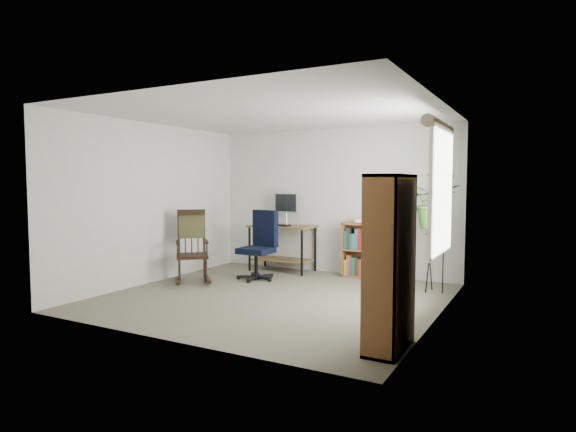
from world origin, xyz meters
The scene contains 18 objects.
floor centered at (0.00, 0.00, 0.00)m, with size 4.20×4.00×0.00m, color slate.
ceiling centered at (0.00, 0.00, 2.40)m, with size 4.20×4.00×0.00m, color silver.
wall_back centered at (0.00, 2.00, 1.20)m, with size 4.20×0.00×2.40m, color silver.
wall_front centered at (0.00, -2.00, 1.20)m, with size 4.20×0.00×2.40m, color silver.
wall_left centered at (-2.10, 0.00, 1.20)m, with size 0.00×4.00×2.40m, color silver.
wall_right centered at (2.10, 0.00, 1.20)m, with size 0.00×4.00×2.40m, color silver.
window centered at (2.06, 0.30, 1.40)m, with size 0.12×1.20×1.50m, color white, non-canonical shape.
desk centered at (-0.81, 1.70, 0.39)m, with size 1.09×0.60×0.78m, color brown, non-canonical shape.
monitor centered at (-0.81, 1.84, 1.06)m, with size 0.46×0.16×0.56m, color #B1B1B5, non-canonical shape.
keyboard centered at (-0.81, 1.58, 0.80)m, with size 0.40×0.15×0.03m, color black.
office_chair centered at (-0.81, 0.85, 0.55)m, with size 0.60×0.60×1.10m, color black, non-canonical shape.
rocking_chair centered at (-1.55, 0.22, 0.56)m, with size 0.58×0.96×1.12m, color black, non-canonical shape.
low_bookshelf centered at (0.68, 1.82, 0.43)m, with size 0.82×0.27×0.87m, color brown, non-canonical shape.
tall_bookshelf centered at (1.92, -1.23, 0.79)m, with size 0.30×0.69×1.59m, color brown, non-canonical shape.
plant_stand centered at (1.80, 1.30, 0.47)m, with size 0.26×0.26×0.95m, color black, non-canonical shape.
spider_plant centered at (1.80, 1.30, 1.61)m, with size 1.69×1.88×1.46m, color #2D5E21.
potted_plant_small centered at (0.96, 1.83, 0.92)m, with size 0.13×0.24×0.11m, color #2D5E21.
framed_picture centered at (0.68, 1.97, 1.43)m, with size 0.32×0.04×0.32m, color black, non-canonical shape.
Camera 1 is at (3.14, -5.43, 1.51)m, focal length 30.00 mm.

